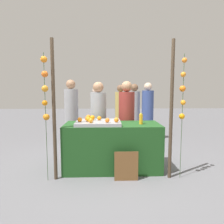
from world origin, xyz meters
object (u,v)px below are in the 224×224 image
(chalkboard_sign, at_px, (126,166))
(orange_0, at_px, (91,121))
(orange_1, at_px, (88,119))
(vendor_left, at_px, (99,124))
(vendor_right, at_px, (126,123))
(stall_counter, at_px, (112,146))
(juice_bottle, at_px, (141,119))

(chalkboard_sign, bearing_deg, orange_0, 156.17)
(orange_1, xyz_separation_m, vendor_left, (0.15, 0.71, -0.19))
(vendor_right, bearing_deg, stall_counter, -119.69)
(vendor_right, bearing_deg, vendor_left, 178.02)
(vendor_right, bearing_deg, orange_1, -137.10)
(chalkboard_sign, height_order, vendor_right, vendor_right)
(chalkboard_sign, relative_size, vendor_right, 0.30)
(orange_1, bearing_deg, stall_counter, 17.06)
(vendor_left, relative_size, vendor_right, 0.99)
(chalkboard_sign, bearing_deg, vendor_left, 113.73)
(juice_bottle, distance_m, chalkboard_sign, 0.90)
(juice_bottle, distance_m, vendor_left, 1.03)
(stall_counter, relative_size, vendor_right, 1.06)
(stall_counter, relative_size, vendor_left, 1.06)
(juice_bottle, xyz_separation_m, vendor_right, (-0.20, 0.62, -0.18))
(stall_counter, bearing_deg, juice_bottle, -6.49)
(orange_1, height_order, vendor_right, vendor_right)
(chalkboard_sign, relative_size, vendor_left, 0.30)
(stall_counter, xyz_separation_m, orange_1, (-0.42, -0.13, 0.53))
(stall_counter, xyz_separation_m, juice_bottle, (0.52, -0.06, 0.52))
(orange_0, relative_size, orange_1, 0.92)
(stall_counter, height_order, vendor_left, vendor_left)
(orange_0, relative_size, vendor_left, 0.05)
(orange_0, distance_m, vendor_right, 1.09)
(orange_1, relative_size, chalkboard_sign, 0.17)
(stall_counter, xyz_separation_m, vendor_left, (-0.27, 0.58, 0.33))
(stall_counter, bearing_deg, chalkboard_sign, -67.75)
(orange_1, bearing_deg, chalkboard_sign, -31.13)
(juice_bottle, relative_size, chalkboard_sign, 0.40)
(orange_0, distance_m, juice_bottle, 0.91)
(vendor_left, bearing_deg, orange_0, -97.12)
(stall_counter, bearing_deg, orange_1, -162.94)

